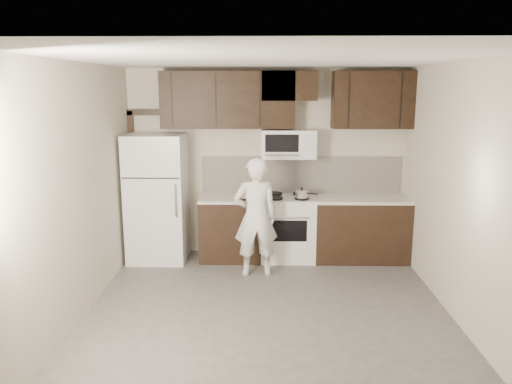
{
  "coord_description": "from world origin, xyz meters",
  "views": [
    {
      "loc": [
        -0.03,
        -4.95,
        2.45
      ],
      "look_at": [
        -0.14,
        0.9,
        1.2
      ],
      "focal_mm": 35.0,
      "sensor_mm": 36.0,
      "label": 1
    }
  ],
  "objects_px": {
    "microwave": "(289,144)",
    "person": "(256,217)",
    "refrigerator": "(157,198)",
    "stove": "(288,228)"
  },
  "relations": [
    {
      "from": "stove",
      "to": "refrigerator",
      "type": "bearing_deg",
      "value": -178.49
    },
    {
      "from": "stove",
      "to": "person",
      "type": "distance_m",
      "value": 0.85
    },
    {
      "from": "stove",
      "to": "refrigerator",
      "type": "distance_m",
      "value": 1.9
    },
    {
      "from": "microwave",
      "to": "stove",
      "type": "bearing_deg",
      "value": -89.9
    },
    {
      "from": "stove",
      "to": "microwave",
      "type": "relative_size",
      "value": 1.24
    },
    {
      "from": "microwave",
      "to": "person",
      "type": "distance_m",
      "value": 1.24
    },
    {
      "from": "stove",
      "to": "refrigerator",
      "type": "height_order",
      "value": "refrigerator"
    },
    {
      "from": "refrigerator",
      "to": "person",
      "type": "height_order",
      "value": "refrigerator"
    },
    {
      "from": "refrigerator",
      "to": "person",
      "type": "xyz_separation_m",
      "value": [
        1.4,
        -0.59,
        -0.12
      ]
    },
    {
      "from": "refrigerator",
      "to": "person",
      "type": "relative_size",
      "value": 1.15
    }
  ]
}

